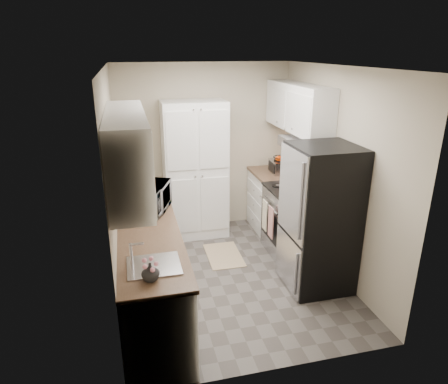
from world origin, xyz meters
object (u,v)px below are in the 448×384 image
Objects in this scene: wine_bottle at (142,188)px; microwave at (150,198)px; electric_range at (293,220)px; toaster_oven at (280,166)px; refrigerator at (320,219)px; pantry_cabinet at (195,170)px.

microwave is at bearing -80.18° from wine_bottle.
microwave is (-1.91, -0.26, 0.60)m from electric_range.
electric_range is at bearing -61.89° from microwave.
wine_bottle is at bearing 30.11° from microwave.
toaster_oven is (0.08, 0.77, 0.54)m from electric_range.
wine_bottle reaches higher than toaster_oven.
microwave reaches higher than electric_range.
refrigerator is at bearing -93.01° from toaster_oven.
toaster_oven is (0.12, 1.57, 0.17)m from refrigerator.
pantry_cabinet reaches higher than refrigerator.
pantry_cabinet reaches higher than toaster_oven.
pantry_cabinet reaches higher than microwave.
toaster_oven is (1.26, -0.16, 0.02)m from pantry_cabinet.
toaster_oven is at bearing 83.91° from electric_range.
pantry_cabinet is 1.12m from wine_bottle.
pantry_cabinet is 6.02× the size of toaster_oven.
refrigerator reaches higher than toaster_oven.
refrigerator is 6.35× the size of wine_bottle.
refrigerator is 1.96m from microwave.
refrigerator is at bearing -26.02° from wine_bottle.
pantry_cabinet reaches higher than electric_range.
pantry_cabinet reaches higher than wine_bottle.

